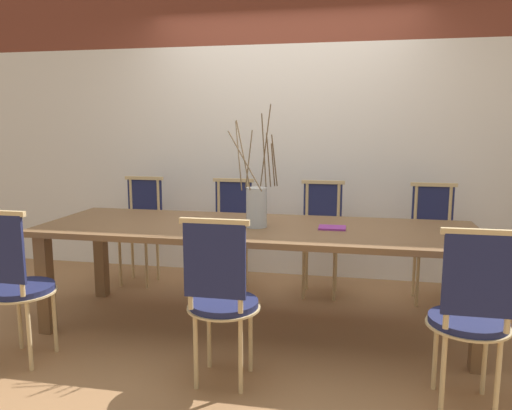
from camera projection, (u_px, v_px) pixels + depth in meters
name	position (u px, v px, depth m)	size (l,w,h in m)	color
ground_plane	(256.00, 326.00, 3.64)	(16.00, 16.00, 0.00)	#9E7047
wall_rear	(285.00, 109.00, 4.70)	(12.00, 0.06, 3.20)	white
dining_table	(256.00, 237.00, 3.53)	(3.06, 0.99, 0.75)	brown
chair_near_leftend	(15.00, 281.00, 3.00)	(0.42, 0.42, 0.98)	#1E234C
chair_near_left	(221.00, 295.00, 2.75)	(0.42, 0.42, 0.98)	#1E234C
chair_near_center	(471.00, 313.00, 2.50)	(0.42, 0.42, 0.98)	#1E234C
chair_far_leftend	(141.00, 226.00, 4.61)	(0.42, 0.42, 0.98)	#1E234C
chair_far_left	(230.00, 230.00, 4.44)	(0.42, 0.42, 0.98)	#1E234C
chair_far_center	(321.00, 234.00, 4.28)	(0.42, 0.42, 0.98)	#1E234C
chair_far_right	(433.00, 239.00, 4.10)	(0.42, 0.42, 0.98)	#1E234C
vase_centerpiece	(257.00, 205.00, 3.46)	(0.31, 0.31, 0.84)	#B2BCC1
book_stack	(332.00, 228.00, 3.43)	(0.19, 0.15, 0.01)	#842D8C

